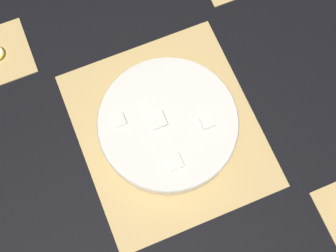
{
  "coord_description": "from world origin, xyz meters",
  "views": [
    {
      "loc": [
        -0.29,
        0.12,
        0.98
      ],
      "look_at": [
        0.0,
        0.0,
        0.03
      ],
      "focal_mm": 50.0,
      "sensor_mm": 36.0,
      "label": 1
    }
  ],
  "objects": [
    {
      "name": "fruit_salad_bowl",
      "position": [
        -0.0,
        0.0,
        0.04
      ],
      "size": [
        0.3,
        0.3,
        0.07
      ],
      "color": "silver",
      "rests_on": "bamboo_mat_center"
    },
    {
      "name": "bamboo_mat_center",
      "position": [
        -0.0,
        0.0,
        0.0
      ],
      "size": [
        0.43,
        0.38,
        0.01
      ],
      "color": "tan",
      "rests_on": "ground_plane"
    },
    {
      "name": "ground_plane",
      "position": [
        0.0,
        0.0,
        0.0
      ],
      "size": [
        6.0,
        6.0,
        0.0
      ],
      "primitive_type": "plane",
      "color": "black"
    }
  ]
}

